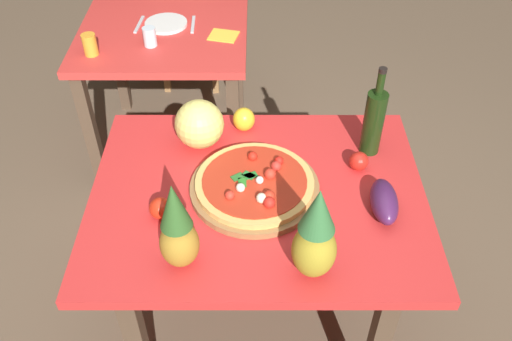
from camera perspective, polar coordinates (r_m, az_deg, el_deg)
ground_plane at (r=2.50m, az=0.27°, el=-14.69°), size 10.00×10.00×0.00m
display_table at (r=1.98m, az=0.33°, el=-4.22°), size 1.18×0.91×0.76m
background_table at (r=2.98m, az=-9.33°, el=12.46°), size 0.86×0.84×0.76m
dining_chair at (r=3.61m, az=-6.97°, el=15.50°), size 0.42×0.42×0.85m
pizza_board at (r=1.91m, az=-0.01°, el=-1.84°), size 0.46×0.46×0.02m
pizza at (r=1.89m, az=0.08°, el=-1.29°), size 0.42×0.42×0.06m
wine_bottle at (r=2.04m, az=12.42°, el=5.05°), size 0.08×0.08×0.36m
pineapple_left at (r=1.61m, az=-8.12°, el=-6.17°), size 0.12×0.12×0.33m
pineapple_right at (r=1.58m, az=6.39°, el=-7.02°), size 0.13×0.13×0.34m
melon at (r=2.06m, az=-5.81°, el=4.89°), size 0.19×0.19×0.19m
bell_pepper at (r=2.16m, az=-1.12°, el=5.41°), size 0.09×0.09×0.10m
eggplant at (r=1.87m, az=13.45°, el=-3.21°), size 0.10×0.20×0.09m
tomato_beside_pepper at (r=2.01m, az=10.90°, el=0.95°), size 0.07×0.07×0.07m
tomato_at_corner at (r=1.83m, az=-9.90°, el=-3.90°), size 0.07×0.07×0.07m
drinking_glass_juice at (r=2.75m, az=-16.88°, el=12.57°), size 0.07×0.07×0.10m
drinking_glass_water at (r=2.76m, az=-10.92°, el=13.66°), size 0.06×0.06×0.09m
dinner_plate at (r=2.95m, az=-9.24°, el=15.00°), size 0.22×0.22×0.02m
fork_utensil at (r=2.98m, az=-11.98°, el=14.81°), size 0.03×0.18×0.01m
knife_utensil at (r=2.94m, az=-6.44°, el=15.02°), size 0.02×0.18×0.01m
napkin_folded at (r=2.82m, az=-3.24°, el=13.97°), size 0.16×0.15×0.01m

